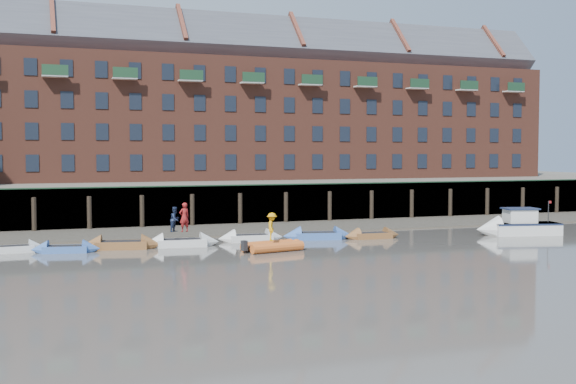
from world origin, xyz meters
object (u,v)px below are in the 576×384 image
rowboat_1 (66,249)px  person_rower_a (184,217)px  rowboat_0 (11,249)px  rowboat_4 (251,238)px  rowboat_5 (318,236)px  rowboat_6 (372,235)px  rib_tender (275,246)px  rowboat_2 (122,245)px  motor_launch (512,226)px  person_rib_crew (272,227)px  person_rower_b (175,219)px  rowboat_3 (182,243)px

rowboat_1 → person_rower_a: size_ratio=2.23×
rowboat_0 → rowboat_4: bearing=-2.8°
rowboat_5 → person_rower_a: person_rower_a is taller
rowboat_4 → person_rower_a: (-4.72, -1.10, 1.63)m
rowboat_0 → rowboat_6: (23.39, -1.00, 0.00)m
rowboat_5 → person_rower_a: size_ratio=2.68×
rowboat_0 → rib_tender: size_ratio=1.04×
rowboat_2 → motor_launch: motor_launch is taller
rib_tender → person_rib_crew: 1.21m
rowboat_2 → person_rower_b: person_rower_b is taller
rowboat_1 → rowboat_6: bearing=11.2°
rowboat_1 → person_rower_b: person_rower_b is taller
rib_tender → person_rib_crew: (-0.20, -0.12, 1.19)m
rowboat_4 → person_rib_crew: size_ratio=2.63×
rowboat_5 → person_rower_a: bearing=-164.6°
rowboat_5 → motor_launch: 14.32m
rowboat_1 → rowboat_3: (7.06, 0.34, 0.04)m
rowboat_5 → person_rib_crew: (-4.83, -4.53, 1.23)m
rowboat_2 → rib_tender: bearing=-13.7°
rowboat_1 → person_rib_crew: 12.38m
rowboat_1 → person_rib_crew: person_rib_crew is taller
motor_launch → person_rower_b: bearing=7.6°
rib_tender → person_rower_b: bearing=130.2°
rowboat_6 → motor_launch: bearing=-7.2°
rowboat_0 → rib_tender: 15.71m
rowboat_2 → rowboat_6: (16.99, -0.43, -0.04)m
rowboat_2 → person_rib_crew: person_rib_crew is taller
rowboat_1 → motor_launch: motor_launch is taller
rowboat_3 → person_rib_crew: person_rib_crew is taller
motor_launch → person_rower_b: (-24.02, 2.02, 1.09)m
rowboat_4 → person_rib_crew: 5.21m
motor_launch → rowboat_6: bearing=3.6°
rowboat_5 → person_rower_b: 10.03m
rowboat_5 → person_rower_a: 9.52m
rowboat_4 → person_rower_b: size_ratio=2.83×
person_rib_crew → person_rower_a: bearing=68.5°
person_rower_b → person_rower_a: bearing=-64.8°
motor_launch → person_rib_crew: 19.07m
rowboat_6 → person_rib_crew: 9.41m
person_rib_crew → rowboat_5: bearing=-27.3°
rowboat_6 → person_rower_a: size_ratio=2.22×
rowboat_2 → person_rower_b: 3.66m
motor_launch → person_rower_a: (-23.47, 1.86, 1.22)m
rowboat_1 → rowboat_2: size_ratio=0.83×
rowboat_0 → person_rower_b: 9.88m
rowboat_0 → rib_tender: bearing=-21.1°
person_rower_a → person_rib_crew: (4.54, -3.95, -0.38)m
person_rower_a → person_rib_crew: size_ratio=1.09×
rowboat_6 → person_rower_a: person_rower_a is taller
rowboat_1 → rowboat_4: size_ratio=0.92×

